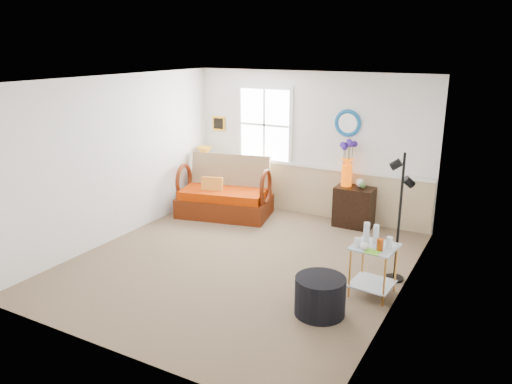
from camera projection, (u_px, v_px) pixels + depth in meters
The scene contains 19 objects.
floor at pixel (240, 262), 7.24m from camera, with size 4.50×5.00×0.01m, color brown.
ceiling at pixel (238, 80), 6.49m from camera, with size 4.50×5.00×0.01m, color white.
walls at pixel (239, 176), 6.86m from camera, with size 4.51×5.01×2.60m.
wainscot at pixel (308, 191), 9.19m from camera, with size 4.46×0.02×0.90m, color tan.
chair_rail at pixel (308, 166), 9.05m from camera, with size 4.46×0.04×0.06m, color white.
window at pixel (265, 125), 9.27m from camera, with size 1.14×0.06×1.44m, color white, non-canonical shape.
picture at pixel (219, 123), 9.76m from camera, with size 0.28×0.03×0.28m, color #C78C18.
mirror at pixel (348, 123), 8.50m from camera, with size 0.47×0.47×0.07m, color #1864A8.
loveseat at pixel (224, 187), 9.09m from camera, with size 1.64×0.93×1.07m, color #601C07, non-canonical shape.
throw_pillow at pixel (212, 188), 9.04m from camera, with size 0.39×0.10×0.39m, color orange, non-canonical shape.
lamp_stand at pixel (207, 188), 9.90m from camera, with size 0.34×0.34×0.60m, color black, non-canonical shape.
table_lamp at pixel (205, 160), 9.76m from camera, with size 0.29×0.29×0.53m, color orange, non-canonical shape.
potted_plant at pixel (213, 167), 9.73m from camera, with size 0.31×0.34×0.27m, color #476B33.
cabinet at pixel (354, 207), 8.59m from camera, with size 0.65×0.42×0.70m, color black, non-canonical shape.
flower_vase at pixel (347, 163), 8.48m from camera, with size 0.23×0.23×0.79m, color #E34F03, non-canonical shape.
side_table at pixel (373, 270), 6.23m from camera, with size 0.52×0.52×0.66m, color #BD7D2B, non-canonical shape.
tabletop_items at pixel (373, 237), 6.07m from camera, with size 0.43×0.43×0.26m, color silver, non-canonical shape.
floor_lamp at pixel (399, 218), 6.47m from camera, with size 0.25×0.25×1.74m, color black, non-canonical shape.
ottoman at pixel (320, 296), 5.80m from camera, with size 0.60×0.60×0.46m, color black.
Camera 1 is at (3.40, -5.71, 3.05)m, focal length 35.00 mm.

